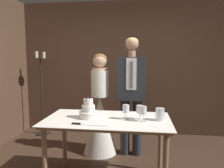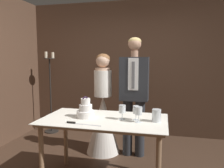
{
  "view_description": "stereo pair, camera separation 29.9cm",
  "coord_description": "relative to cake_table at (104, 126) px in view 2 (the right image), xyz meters",
  "views": [
    {
      "loc": [
        0.3,
        -2.36,
        1.53
      ],
      "look_at": [
        -0.09,
        0.58,
        1.18
      ],
      "focal_mm": 35.0,
      "sensor_mm": 36.0,
      "label": 1
    },
    {
      "loc": [
        0.6,
        -2.31,
        1.53
      ],
      "look_at": [
        -0.09,
        0.58,
        1.18
      ],
      "focal_mm": 35.0,
      "sensor_mm": 36.0,
      "label": 2
    }
  ],
  "objects": [
    {
      "name": "wine_glass_far",
      "position": [
        0.42,
        -0.05,
        0.21
      ],
      "size": [
        0.08,
        0.08,
        0.18
      ],
      "color": "silver",
      "rests_on": "cake_table"
    },
    {
      "name": "cake_knife",
      "position": [
        -0.23,
        -0.27,
        0.1
      ],
      "size": [
        0.41,
        0.05,
        0.02
      ],
      "rotation": [
        0.0,
        0.0,
        -0.07
      ],
      "color": "silver",
      "rests_on": "cake_table"
    },
    {
      "name": "wall_back",
      "position": [
        0.09,
        1.94,
        0.61
      ],
      "size": [
        4.48,
        0.12,
        2.66
      ],
      "primitive_type": "cube",
      "color": "#513828",
      "rests_on": "ground_plane"
    },
    {
      "name": "candle_stand",
      "position": [
        -1.57,
        1.55,
        0.05
      ],
      "size": [
        0.28,
        0.28,
        1.66
      ],
      "color": "black",
      "rests_on": "ground_plane"
    },
    {
      "name": "cake_table",
      "position": [
        0.0,
        0.0,
        0.0
      ],
      "size": [
        1.5,
        0.82,
        0.81
      ],
      "color": "#8E6B4C",
      "rests_on": "ground_plane"
    },
    {
      "name": "wine_glass_middle",
      "position": [
        0.22,
        0.02,
        0.21
      ],
      "size": [
        0.08,
        0.08,
        0.17
      ],
      "color": "silver",
      "rests_on": "cake_table"
    },
    {
      "name": "bride",
      "position": [
        -0.25,
        0.85,
        -0.12
      ],
      "size": [
        0.54,
        0.54,
        1.6
      ],
      "color": "white",
      "rests_on": "ground_plane"
    },
    {
      "name": "hurricane_candle",
      "position": [
        0.62,
        0.02,
        0.16
      ],
      "size": [
        0.1,
        0.1,
        0.15
      ],
      "color": "silver",
      "rests_on": "cake_table"
    },
    {
      "name": "groom",
      "position": [
        0.25,
        0.85,
        0.31
      ],
      "size": [
        0.43,
        0.25,
        1.84
      ],
      "color": "#282B30",
      "rests_on": "ground_plane"
    },
    {
      "name": "wine_glass_near",
      "position": [
        0.38,
        0.03,
        0.21
      ],
      "size": [
        0.08,
        0.08,
        0.17
      ],
      "color": "silver",
      "rests_on": "cake_table"
    },
    {
      "name": "tiered_cake",
      "position": [
        -0.23,
        0.01,
        0.18
      ],
      "size": [
        0.22,
        0.22,
        0.26
      ],
      "color": "white",
      "rests_on": "cake_table"
    }
  ]
}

